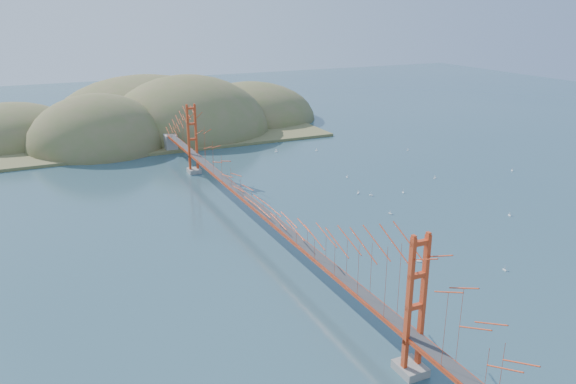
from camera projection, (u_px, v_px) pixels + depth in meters
name	position (u px, v px, depth m)	size (l,w,h in m)	color
ground	(262.00, 235.00, 69.48)	(320.00, 320.00, 0.00)	#305160
bridge	(261.00, 181.00, 67.40)	(2.20, 94.40, 12.00)	gray
far_headlands	(157.00, 128.00, 129.15)	(84.00, 58.00, 25.00)	brown
sailboat_1	(390.00, 213.00, 76.53)	(0.56, 0.57, 0.64)	white
sailboat_9	(512.00, 170.00, 96.17)	(0.50, 0.51, 0.58)	white
sailboat_0	(505.00, 269.00, 60.34)	(0.41, 0.50, 0.58)	white
sailboat_16	(371.00, 195.00, 83.85)	(0.62, 0.62, 0.65)	white
sailboat_14	(510.00, 215.00, 75.89)	(0.51, 0.53, 0.60)	white
sailboat_6	(419.00, 261.00, 62.34)	(0.69, 0.69, 0.72)	white
sailboat_17	(408.00, 150.00, 109.31)	(0.50, 0.48, 0.56)	white
sailboat_8	(435.00, 178.00, 92.01)	(0.55, 0.52, 0.62)	white
sailboat_12	(276.00, 151.00, 108.31)	(0.63, 0.54, 0.72)	white
sailboat_4	(403.00, 192.00, 85.04)	(0.52, 0.52, 0.58)	white
sailboat_15	(347.00, 177.00, 92.58)	(0.39, 0.48, 0.56)	white
sailboat_3	(358.00, 193.00, 84.65)	(0.67, 0.67, 0.70)	white
sailboat_7	(317.00, 150.00, 109.18)	(0.50, 0.42, 0.59)	white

